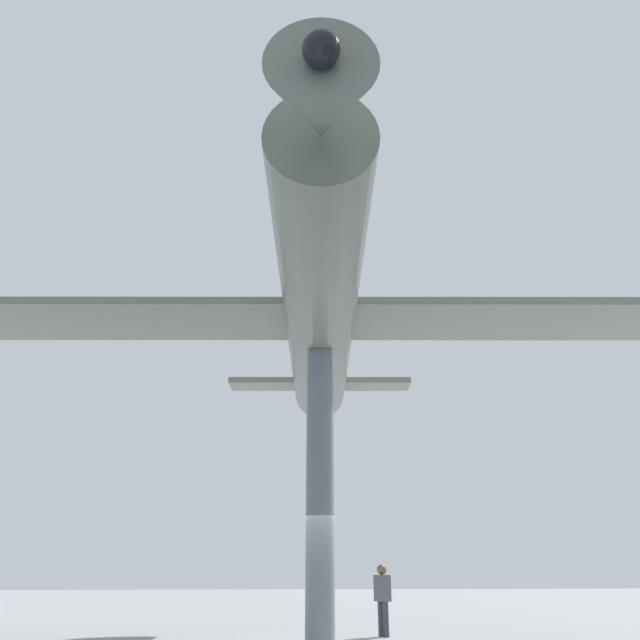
# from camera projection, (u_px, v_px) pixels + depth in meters

# --- Properties ---
(support_pylon_central) EXTENTS (0.59, 0.59, 6.09)m
(support_pylon_central) POSITION_uv_depth(u_px,v_px,m) (320.00, 489.00, 13.15)
(support_pylon_central) COLOR slate
(support_pylon_central) RESTS_ON ground_plane
(suspended_airplane) EXTENTS (18.13, 15.07, 2.98)m
(suspended_airplane) POSITION_uv_depth(u_px,v_px,m) (320.00, 316.00, 14.37)
(suspended_airplane) COLOR slate
(suspended_airplane) RESTS_ON support_pylon_central
(visitor_person) EXTENTS (0.39, 0.46, 1.58)m
(visitor_person) POSITION_uv_depth(u_px,v_px,m) (383.00, 595.00, 14.89)
(visitor_person) COLOR #383842
(visitor_person) RESTS_ON ground_plane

